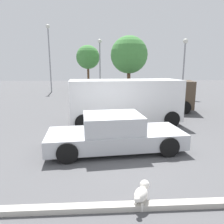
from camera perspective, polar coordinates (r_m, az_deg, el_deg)
The scene contains 12 objects.
ground_plane at distance 7.35m, azimuth 2.00°, elevation -10.10°, with size 80.00×80.00×0.00m, color #515154.
sedan_foreground at distance 7.13m, azimuth 0.70°, elevation -5.92°, with size 4.68×2.20×1.25m.
dog at distance 4.59m, azimuth 8.10°, elevation -20.92°, with size 0.43×0.61×0.44m.
van_white at distance 10.38m, azimuth 3.56°, elevation 3.20°, with size 5.49×2.53×2.19m.
suv_dark at distance 14.09m, azimuth 11.61°, elevation 4.81°, with size 4.96×2.97×1.95m.
pedestrian at distance 15.72m, azimuth 4.02°, elevation 5.50°, with size 0.57×0.27×1.69m.
parking_curb at distance 4.59m, azimuth 5.97°, elevation -24.17°, with size 6.66×0.20×0.12m, color #B7B2A8.
light_post_near at distance 25.51m, azimuth -16.78°, elevation 16.37°, with size 0.44×0.44×7.45m.
light_post_mid at distance 24.48m, azimuth -3.34°, elevation 14.94°, with size 0.44×0.44×5.90m.
light_post_far at distance 20.96m, azimuth 19.13°, elevation 13.94°, with size 0.44×0.44×5.36m.
tree_back_left at distance 24.58m, azimuth 4.67°, elevation 15.24°, with size 4.18×4.18×6.30m.
tree_back_center at distance 28.23m, azimuth -6.58°, elevation 14.59°, with size 3.03×3.03×5.64m.
Camera 1 is at (-0.65, -6.78, 2.76)m, focal length 33.55 mm.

